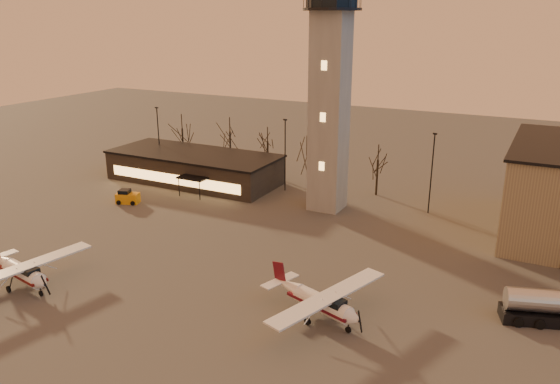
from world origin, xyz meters
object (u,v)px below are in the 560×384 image
at_px(cessna_front, 324,307).
at_px(service_cart, 127,198).
at_px(cessna_rear, 25,276).
at_px(terminal, 194,167).
at_px(control_tower, 330,78).
at_px(fuel_truck, 551,310).

height_order(cessna_front, service_cart, cessna_front).
bearing_deg(cessna_rear, cessna_front, 26.03).
bearing_deg(service_cart, terminal, 61.81).
bearing_deg(terminal, service_cart, -99.13).
xyz_separation_m(control_tower, fuel_truck, (26.48, -17.22, -15.20)).
relative_size(control_tower, service_cart, 10.15).
relative_size(control_tower, terminal, 1.28).
relative_size(cessna_front, cessna_rear, 1.01).
distance_m(cessna_rear, service_cart, 23.63).
bearing_deg(control_tower, cessna_rear, -116.03).
bearing_deg(control_tower, fuel_truck, -33.04).
bearing_deg(terminal, cessna_rear, -79.86).
bearing_deg(cessna_front, service_cart, 174.67).
height_order(terminal, fuel_truck, terminal).
height_order(terminal, service_cart, terminal).
bearing_deg(terminal, cessna_front, -40.16).
xyz_separation_m(terminal, service_cart, (-1.97, -12.23, -1.46)).
distance_m(terminal, cessna_rear, 34.97).
relative_size(control_tower, cessna_front, 2.61).
distance_m(terminal, service_cart, 12.47).
distance_m(cessna_front, fuel_truck, 18.10).
bearing_deg(fuel_truck, control_tower, 129.05).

